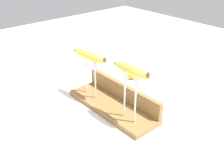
{
  "coord_description": "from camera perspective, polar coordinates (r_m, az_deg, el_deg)",
  "views": [
    {
      "loc": [
        0.74,
        -0.64,
        0.65
      ],
      "look_at": [
        0.0,
        0.0,
        0.12
      ],
      "focal_mm": 42.55,
      "sensor_mm": 36.0,
      "label": 1
    }
  ],
  "objects": [
    {
      "name": "fork_fallen_near",
      "position": [
        1.44,
        -13.96,
        0.82
      ],
      "size": [
        0.06,
        0.17,
        0.01
      ],
      "color": "silver",
      "rests_on": "ground"
    },
    {
      "name": "fork_stand_right",
      "position": [
        1.01,
        3.9,
        -2.07
      ],
      "size": [
        0.08,
        0.01,
        0.2
      ],
      "color": "silver",
      "rests_on": "wooden_board"
    },
    {
      "name": "ground_plane",
      "position": [
        1.17,
        0.0,
        -5.25
      ],
      "size": [
        3.0,
        3.0,
        0.0
      ],
      "primitive_type": "plane",
      "color": "silver"
    },
    {
      "name": "banana_chunk_near",
      "position": [
        1.42,
        4.3,
        1.9
      ],
      "size": [
        0.06,
        0.06,
        0.04
      ],
      "color": "gold",
      "rests_on": "ground"
    },
    {
      "name": "board_backstop",
      "position": [
        1.18,
        2.38,
        -1.68
      ],
      "size": [
        0.44,
        0.02,
        0.08
      ],
      "primitive_type": "cube",
      "color": "olive",
      "rests_on": "wooden_board"
    },
    {
      "name": "banana_raised_left",
      "position": [
        1.15,
        -4.88,
        6.05
      ],
      "size": [
        0.2,
        0.05,
        0.04
      ],
      "color": "#DBD147",
      "rests_on": "fork_stand_left"
    },
    {
      "name": "fork_stand_left",
      "position": [
        1.19,
        -4.71,
        2.07
      ],
      "size": [
        0.1,
        0.01,
        0.17
      ],
      "color": "silver",
      "rests_on": "wooden_board"
    },
    {
      "name": "banana_raised_right",
      "position": [
        0.96,
        4.08,
        3.04
      ],
      "size": [
        0.18,
        0.04,
        0.04
      ],
      "color": "#DBD147",
      "rests_on": "fork_stand_right"
    },
    {
      "name": "wooden_board",
      "position": [
        1.17,
        0.0,
        -4.8
      ],
      "size": [
        0.44,
        0.15,
        0.02
      ],
      "primitive_type": "cube",
      "color": "olive",
      "rests_on": "ground"
    }
  ]
}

